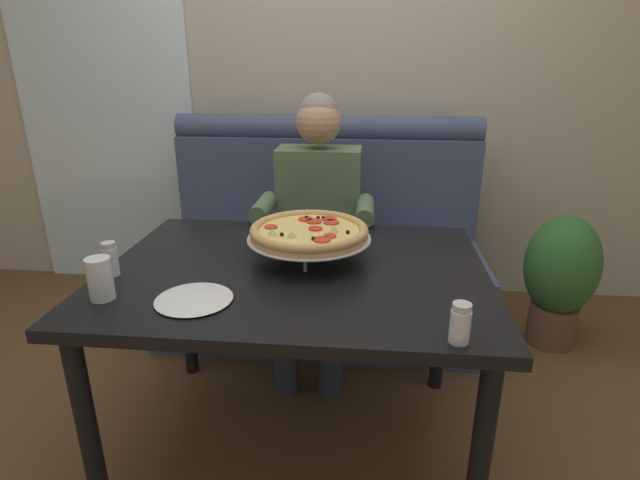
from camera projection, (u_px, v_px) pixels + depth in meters
ground_plane at (299, 441)px, 1.95m from camera, size 16.00×16.00×0.00m
back_wall_with_window at (332, 62)px, 2.89m from camera, size 6.00×0.12×2.80m
window_panel at (99, 62)px, 2.95m from camera, size 1.10×0.02×2.80m
booth_bench at (322, 257)px, 2.70m from camera, size 1.69×0.78×1.13m
dining_table at (296, 289)px, 1.72m from camera, size 1.29×0.97×0.75m
diner_main at (316, 217)px, 2.35m from camera, size 0.54×0.64×1.27m
pizza at (309, 232)px, 1.73m from camera, size 0.44×0.44×0.13m
shaker_oregano at (460, 326)px, 1.23m from camera, size 0.05×0.05×0.11m
shaker_pepper_flakes at (111, 261)px, 1.61m from camera, size 0.05×0.05×0.11m
plate_near_left at (194, 298)px, 1.45m from camera, size 0.23×0.23×0.02m
drinking_glass at (101, 281)px, 1.45m from camera, size 0.07×0.07×0.13m
patio_chair at (163, 178)px, 3.94m from camera, size 0.40×0.41×0.86m
potted_plant at (560, 275)px, 2.50m from camera, size 0.36×0.36×0.70m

